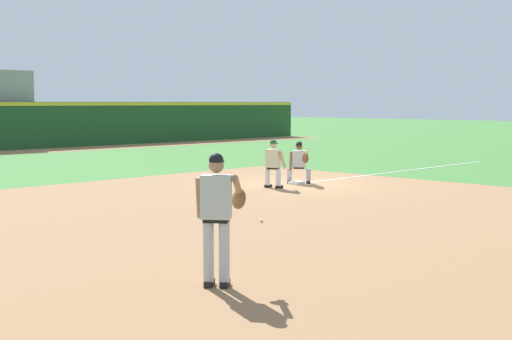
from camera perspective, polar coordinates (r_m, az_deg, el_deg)
ground_plane at (r=22.32m, az=3.26°, el=-1.14°), size 160.00×160.00×0.00m
infield_dirt_patch at (r=16.09m, az=1.30°, el=-3.67°), size 18.00×18.00×0.01m
warning_track_strip at (r=38.53m, az=-19.66°, el=1.31°), size 48.00×3.20×0.01m
foul_line_stripe at (r=27.07m, az=11.65°, el=-0.08°), size 11.94×0.10×0.00m
first_base_bag at (r=22.32m, az=3.26°, el=-1.03°), size 0.38×0.38×0.09m
baseball at (r=15.20m, az=0.42°, el=-4.08°), size 0.07×0.07×0.07m
pitcher at (r=9.79m, az=-3.07°, el=-3.30°), size 0.85×0.57×1.86m
first_baseman at (r=22.39m, az=3.50°, el=0.76°), size 0.79×1.06×1.34m
baserunner at (r=21.20m, az=1.39°, el=0.67°), size 0.50×0.63×1.46m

